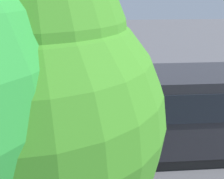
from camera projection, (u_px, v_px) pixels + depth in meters
name	position (u px, v px, depth m)	size (l,w,h in m)	color
ground_plane	(122.00, 110.00, 14.54)	(80.00, 80.00, 0.00)	#4C4C51
tour_bus	(149.00, 115.00, 10.24)	(9.90, 2.67, 3.25)	#26262B
spectator_far_left	(191.00, 101.00, 13.11)	(0.58, 0.38, 1.68)	black
spectator_left	(166.00, 101.00, 13.05)	(0.57, 0.32, 1.72)	#473823
spectator_centre	(143.00, 100.00, 13.07)	(0.57, 0.39, 1.75)	black
spectator_right	(124.00, 98.00, 13.32)	(0.58, 0.34, 1.74)	black
spectator_far_right	(97.00, 102.00, 13.05)	(0.57, 0.32, 1.68)	black
parked_motorcycle_silver	(96.00, 118.00, 12.56)	(2.04, 0.66, 0.99)	black
stunt_motorcycle	(57.00, 85.00, 16.30)	(1.89, 1.07, 1.23)	black
tree_left	(40.00, 102.00, 3.57)	(3.22, 3.22, 6.58)	#51381E
tree_centre	(38.00, 105.00, 6.01)	(2.76, 2.76, 5.30)	#51381E
bay_line_b	(181.00, 101.00, 15.69)	(0.15, 3.61, 0.01)	white
bay_line_c	(136.00, 102.00, 15.53)	(0.16, 4.45, 0.01)	white
bay_line_d	(90.00, 103.00, 15.37)	(0.16, 4.47, 0.01)	white
bay_line_e	(43.00, 104.00, 15.21)	(0.16, 4.91, 0.01)	white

